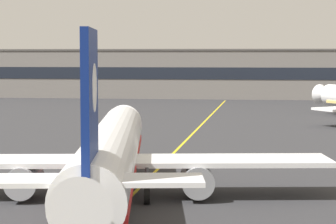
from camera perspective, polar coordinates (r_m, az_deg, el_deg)
The scene contains 4 objects.
taxiway_centreline at distance 67.55m, azimuth -0.13°, elevation -4.05°, with size 0.30×180.00×0.01m, color yellow.
airliner_foreground at distance 49.35m, azimuth -4.78°, elevation -3.40°, with size 32.36×41.43×11.65m.
safety_cone_by_nose_gear at distance 64.22m, azimuth -0.39°, elevation -4.29°, with size 0.44×0.44×0.55m.
terminal_building at distance 166.57m, azimuth 2.20°, elevation 3.24°, with size 117.73×12.40×11.85m.
Camera 1 is at (8.66, -36.19, 10.36)m, focal length 72.97 mm.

